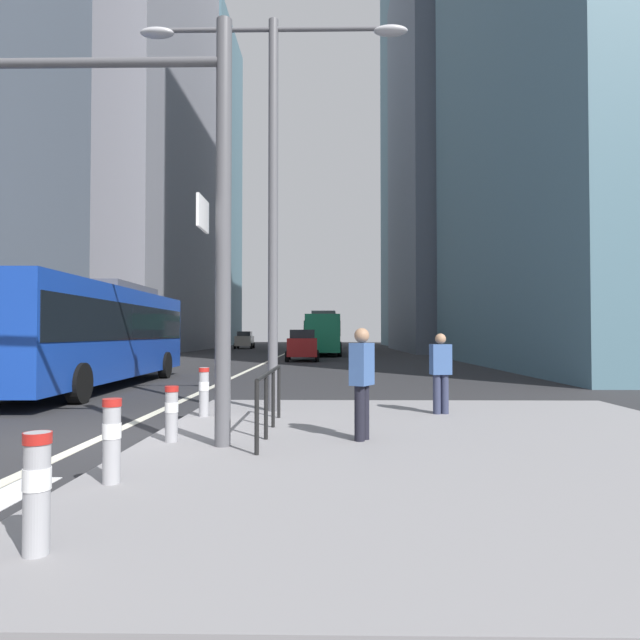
% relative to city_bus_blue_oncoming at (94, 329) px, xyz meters
% --- Properties ---
extents(ground_plane, '(160.00, 160.00, 0.00)m').
position_rel_city_bus_blue_oncoming_xyz_m(ground_plane, '(3.65, 11.82, -1.84)').
color(ground_plane, '#28282B').
extents(median_island, '(9.00, 10.00, 0.15)m').
position_rel_city_bus_blue_oncoming_xyz_m(median_island, '(9.15, -9.18, -1.76)').
color(median_island, gray).
rests_on(median_island, ground).
extents(lane_centre_line, '(0.20, 80.00, 0.01)m').
position_rel_city_bus_blue_oncoming_xyz_m(lane_centre_line, '(3.65, 21.82, -1.83)').
color(lane_centre_line, beige).
rests_on(lane_centre_line, ground).
extents(office_tower_left_mid, '(13.06, 25.74, 45.77)m').
position_rel_city_bus_blue_oncoming_xyz_m(office_tower_left_mid, '(-12.35, 34.73, 21.05)').
color(office_tower_left_mid, gray).
rests_on(office_tower_left_mid, ground).
extents(office_tower_left_far, '(11.26, 17.80, 46.71)m').
position_rel_city_bus_blue_oncoming_xyz_m(office_tower_left_far, '(-12.35, 62.30, 21.52)').
color(office_tower_left_far, slate).
rests_on(office_tower_left_far, ground).
extents(office_tower_right_mid, '(12.59, 20.69, 39.73)m').
position_rel_city_bus_blue_oncoming_xyz_m(office_tower_right_mid, '(20.65, 37.23, 18.03)').
color(office_tower_right_mid, slate).
rests_on(office_tower_right_mid, ground).
extents(office_tower_right_far, '(10.38, 17.30, 55.39)m').
position_rel_city_bus_blue_oncoming_xyz_m(office_tower_right_far, '(20.65, 59.71, 25.86)').
color(office_tower_right_far, slate).
rests_on(office_tower_right_far, ground).
extents(city_bus_blue_oncoming, '(2.92, 11.97, 3.40)m').
position_rel_city_bus_blue_oncoming_xyz_m(city_bus_blue_oncoming, '(0.00, 0.00, 0.00)').
color(city_bus_blue_oncoming, '#14389E').
rests_on(city_bus_blue_oncoming, ground).
extents(city_bus_red_receding, '(2.87, 11.01, 3.40)m').
position_rel_city_bus_blue_oncoming_xyz_m(city_bus_red_receding, '(7.02, 26.86, -0.00)').
color(city_bus_red_receding, '#198456').
rests_on(city_bus_red_receding, ground).
extents(city_bus_red_distant, '(2.82, 11.61, 3.40)m').
position_rel_city_bus_blue_oncoming_xyz_m(city_bus_red_distant, '(5.83, 47.42, -0.00)').
color(city_bus_red_distant, '#198456').
rests_on(city_bus_red_distant, ground).
extents(car_oncoming_mid, '(2.21, 4.36, 1.94)m').
position_rel_city_bus_blue_oncoming_xyz_m(car_oncoming_mid, '(-2.23, 45.04, -0.85)').
color(car_oncoming_mid, '#B2A899').
rests_on(car_oncoming_mid, ground).
extents(car_receding_near, '(2.15, 4.29, 1.94)m').
position_rel_city_bus_blue_oncoming_xyz_m(car_receding_near, '(5.71, 17.18, -0.85)').
color(car_receding_near, maroon).
rests_on(car_receding_near, ground).
extents(traffic_signal_gantry, '(6.83, 0.65, 6.00)m').
position_rel_city_bus_blue_oncoming_xyz_m(traffic_signal_gantry, '(3.59, -9.45, 2.31)').
color(traffic_signal_gantry, '#515156').
rests_on(traffic_signal_gantry, median_island).
extents(street_lamp_post, '(5.50, 0.32, 8.00)m').
position_rel_city_bus_blue_oncoming_xyz_m(street_lamp_post, '(6.24, -5.98, 3.45)').
color(street_lamp_post, '#56565B').
rests_on(street_lamp_post, median_island).
extents(bollard_front, '(0.20, 0.20, 0.86)m').
position_rel_city_bus_blue_oncoming_xyz_m(bollard_front, '(5.31, -13.18, -1.21)').
color(bollard_front, '#99999E').
rests_on(bollard_front, median_island).
extents(bollard_left, '(0.20, 0.20, 0.88)m').
position_rel_city_bus_blue_oncoming_xyz_m(bollard_left, '(5.11, -11.34, -1.20)').
color(bollard_left, '#99999E').
rests_on(bollard_left, median_island).
extents(bollard_right, '(0.20, 0.20, 0.80)m').
position_rel_city_bus_blue_oncoming_xyz_m(bollard_right, '(5.10, -9.15, -1.24)').
color(bollard_right, '#99999E').
rests_on(bollard_right, median_island).
extents(bollard_back, '(0.20, 0.20, 0.92)m').
position_rel_city_bus_blue_oncoming_xyz_m(bollard_back, '(5.02, -6.73, -1.18)').
color(bollard_back, '#99999E').
rests_on(bollard_back, median_island).
extents(pedestrian_railing, '(0.06, 3.16, 0.98)m').
position_rel_city_bus_blue_oncoming_xyz_m(pedestrian_railing, '(6.45, -8.43, -1.00)').
color(pedestrian_railing, black).
rests_on(pedestrian_railing, median_island).
extents(pedestrian_waiting, '(0.41, 0.30, 1.56)m').
position_rel_city_bus_blue_oncoming_xyz_m(pedestrian_waiting, '(9.55, -6.33, -0.83)').
color(pedestrian_waiting, '#2D334C').
rests_on(pedestrian_waiting, median_island).
extents(pedestrian_walking, '(0.39, 0.45, 1.64)m').
position_rel_city_bus_blue_oncoming_xyz_m(pedestrian_walking, '(7.86, -8.98, -0.78)').
color(pedestrian_walking, black).
rests_on(pedestrian_walking, median_island).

